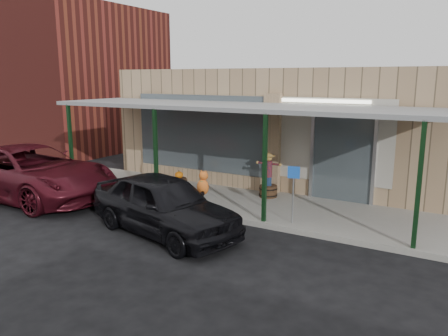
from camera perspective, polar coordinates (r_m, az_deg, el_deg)
The scene contains 10 objects.
ground at distance 10.98m, azimuth -8.39°, elevation -9.20°, with size 120.00×120.00×0.00m, color black.
sidewalk at distance 13.79m, azimuth 0.97°, elevation -4.36°, with size 40.00×3.20×0.15m, color gray.
storefront at distance 17.47m, azimuth 8.37°, elevation 5.68°, with size 12.00×6.25×4.20m.
awning at distance 13.25m, azimuth 0.93°, elevation 7.89°, with size 12.00×3.00×3.04m.
block_buildings_near at distance 17.74m, azimuth 15.95°, elevation 10.86°, with size 61.00×8.00×8.00m.
barrel_scarecrow at distance 13.97m, azimuth 5.81°, elevation -1.80°, with size 0.88×0.69×1.46m.
barrel_pumpkin at distance 15.12m, azimuth -5.88°, elevation -1.81°, with size 0.56×0.56×0.63m.
handicap_sign at distance 11.44m, azimuth 9.04°, elevation -2.44°, with size 0.31×0.10×1.52m.
parked_sedan at distance 11.14m, azimuth -7.84°, elevation -4.72°, with size 4.77×2.81×1.54m.
car_maroon at distance 15.58m, azimuth -24.01°, elevation -0.54°, with size 2.86×6.21×1.72m, color #4D0F1A.
Camera 1 is at (6.47, -7.96, 3.90)m, focal length 35.00 mm.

